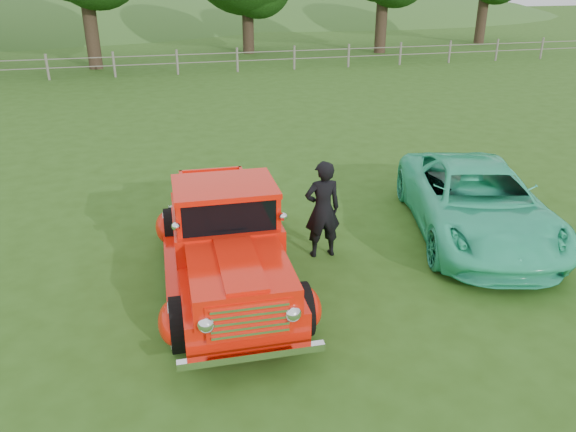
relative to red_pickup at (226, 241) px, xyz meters
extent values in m
plane|color=#2A4C14|center=(1.01, -1.08, -0.80)|extent=(140.00, 140.00, 0.00)
ellipsoid|color=#2E5D22|center=(21.01, 60.92, -4.65)|extent=(72.00, 52.00, 14.00)
cube|color=slate|center=(1.01, 20.92, -0.25)|extent=(48.00, 0.04, 0.04)
cube|color=slate|center=(1.01, 20.92, 0.15)|extent=(48.00, 0.04, 0.04)
cylinder|color=#2F2117|center=(-2.99, 23.92, 1.62)|extent=(0.70, 0.70, 4.84)
cylinder|color=#2F2117|center=(6.01, 27.92, 1.07)|extent=(0.70, 0.70, 3.74)
cylinder|color=#2F2117|center=(14.01, 25.92, 1.40)|extent=(0.70, 0.70, 4.40)
cylinder|color=#2F2117|center=(23.01, 28.92, 1.29)|extent=(0.70, 0.70, 4.18)
cylinder|color=black|center=(-0.89, -1.48, -0.42)|extent=(0.27, 0.77, 0.76)
cylinder|color=black|center=(0.77, -1.55, -0.42)|extent=(0.27, 0.77, 0.76)
cylinder|color=black|center=(-0.76, 1.62, -0.42)|extent=(0.27, 0.77, 0.76)
cylinder|color=black|center=(0.90, 1.55, -0.42)|extent=(0.27, 0.77, 0.76)
cube|color=red|center=(0.00, 0.04, -0.22)|extent=(1.75, 4.67, 0.44)
ellipsoid|color=red|center=(-0.96, -1.47, -0.38)|extent=(0.45, 0.76, 0.54)
ellipsoid|color=red|center=(0.84, -1.55, -0.38)|extent=(0.45, 0.76, 0.54)
ellipsoid|color=red|center=(-0.83, 1.62, -0.38)|extent=(0.45, 0.76, 0.54)
ellipsoid|color=red|center=(0.97, 1.55, -0.38)|extent=(0.45, 0.76, 0.54)
cube|color=red|center=(-0.06, -1.51, 0.17)|extent=(1.40, 1.65, 0.42)
cube|color=red|center=(0.00, -0.06, 0.19)|extent=(1.65, 1.42, 0.44)
cube|color=black|center=(0.00, -0.06, 0.66)|extent=(1.49, 1.18, 0.50)
cube|color=red|center=(0.00, -0.06, 0.94)|extent=(1.57, 1.28, 0.08)
cube|color=red|center=(0.06, 1.39, 0.15)|extent=(1.26, 2.00, 0.45)
cube|color=white|center=(-0.10, -2.32, 0.05)|extent=(1.07, 0.14, 0.50)
cube|color=white|center=(-0.10, -2.42, -0.38)|extent=(1.81, 0.18, 0.10)
cube|color=white|center=(0.10, 2.46, -0.38)|extent=(1.71, 0.17, 0.10)
imported|color=#33CD99|center=(4.88, 0.68, -0.11)|extent=(3.54, 5.36, 1.37)
imported|color=black|center=(1.80, 0.63, 0.09)|extent=(0.65, 0.43, 1.76)
camera|label=1|loc=(-1.13, -7.88, 3.87)|focal=35.00mm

